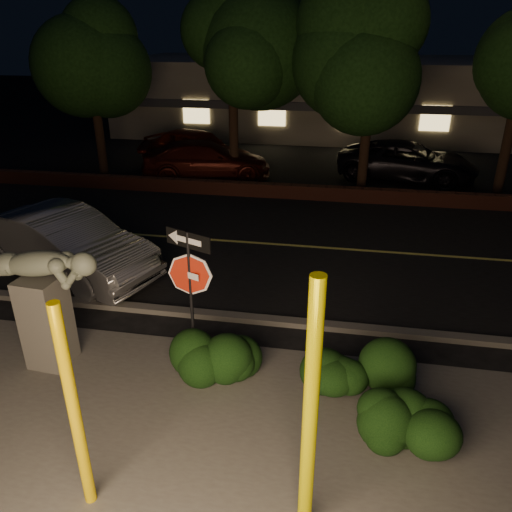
{
  "coord_description": "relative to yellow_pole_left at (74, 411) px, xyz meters",
  "views": [
    {
      "loc": [
        1.77,
        -5.88,
        5.62
      ],
      "look_at": [
        0.24,
        2.72,
        1.6
      ],
      "focal_mm": 35.0,
      "sensor_mm": 36.0,
      "label": 1
    }
  ],
  "objects": [
    {
      "name": "parked_car_red",
      "position": [
        -3.34,
        16.44,
        -0.63
      ],
      "size": [
        5.42,
        3.88,
        1.71
      ],
      "primitive_type": "imported",
      "rotation": [
        0.0,
        0.0,
        1.16
      ],
      "color": "maroon",
      "rests_on": "ground"
    },
    {
      "name": "curb",
      "position": [
        1.15,
        4.65,
        -1.42
      ],
      "size": [
        80.0,
        0.25,
        0.12
      ],
      "primitive_type": "cube",
      "color": "#4C4944",
      "rests_on": "ground"
    },
    {
      "name": "building",
      "position": [
        1.15,
        26.73,
        0.52
      ],
      "size": [
        22.0,
        10.2,
        4.0
      ],
      "color": "#6A6255",
      "rests_on": "ground"
    },
    {
      "name": "parked_car_darkred",
      "position": [
        -2.52,
        15.01,
        -0.74
      ],
      "size": [
        5.48,
        3.27,
        1.49
      ],
      "primitive_type": "imported",
      "rotation": [
        0.0,
        0.0,
        1.82
      ],
      "color": "#3A0D08",
      "rests_on": "ground"
    },
    {
      "name": "signpost",
      "position": [
        0.56,
        2.91,
        0.41
      ],
      "size": [
        0.84,
        0.37,
        2.66
      ],
      "rotation": [
        0.0,
        0.0,
        -0.4
      ],
      "color": "black",
      "rests_on": "ground"
    },
    {
      "name": "yellow_pole_right",
      "position": [
        2.77,
        0.13,
        0.25
      ],
      "size": [
        0.17,
        0.17,
        3.48
      ],
      "primitive_type": "cylinder",
      "color": "#D9D000",
      "rests_on": "ground"
    },
    {
      "name": "sculpture",
      "position": [
        -2.01,
        2.62,
        -0.05
      ],
      "size": [
        2.17,
        0.74,
        2.32
      ],
      "rotation": [
        0.0,
        0.0,
        -0.08
      ],
      "color": "#4C4944",
      "rests_on": "ground"
    },
    {
      "name": "parking_lot",
      "position": [
        1.15,
        18.75,
        -1.48
      ],
      "size": [
        40.0,
        12.0,
        0.01
      ],
      "primitive_type": "cube",
      "color": "black",
      "rests_on": "ground"
    },
    {
      "name": "hedge_far_right",
      "position": [
        4.11,
        1.59,
        -0.99
      ],
      "size": [
        1.57,
        1.15,
        0.99
      ],
      "primitive_type": "ellipsoid",
      "rotation": [
        0.0,
        0.0,
        -0.19
      ],
      "color": "black",
      "rests_on": "ground"
    },
    {
      "name": "hedge_right",
      "position": [
        3.43,
        2.68,
        -0.91
      ],
      "size": [
        1.96,
        1.47,
        1.14
      ],
      "primitive_type": "ellipsoid",
      "rotation": [
        0.0,
        0.0,
        -0.34
      ],
      "color": "black",
      "rests_on": "ground"
    },
    {
      "name": "lane_marking",
      "position": [
        1.15,
        8.75,
        -1.47
      ],
      "size": [
        80.0,
        0.12,
        0.0
      ],
      "primitive_type": "cube",
      "color": "#CCC451",
      "rests_on": "road"
    },
    {
      "name": "hedge_center",
      "position": [
        1.19,
        2.79,
        -0.99
      ],
      "size": [
        1.93,
        0.94,
        0.99
      ],
      "primitive_type": "ellipsoid",
      "rotation": [
        0.0,
        0.0,
        -0.02
      ],
      "color": "black",
      "rests_on": "ground"
    },
    {
      "name": "road",
      "position": [
        1.15,
        8.75,
        -1.48
      ],
      "size": [
        80.0,
        8.0,
        0.01
      ],
      "primitive_type": "cube",
      "color": "black",
      "rests_on": "ground"
    },
    {
      "name": "silver_sedan",
      "position": [
        -3.61,
        5.99,
        -0.67
      ],
      "size": [
        5.25,
        3.35,
        1.63
      ],
      "primitive_type": "imported",
      "rotation": [
        0.0,
        0.0,
        1.21
      ],
      "color": "#A1A1A6",
      "rests_on": "ground"
    },
    {
      "name": "brick_wall",
      "position": [
        1.15,
        13.05,
        -1.23
      ],
      "size": [
        40.0,
        0.35,
        0.5
      ],
      "primitive_type": "cube",
      "color": "#492017",
      "rests_on": "ground"
    },
    {
      "name": "patio",
      "position": [
        1.15,
        0.75,
        -1.47
      ],
      "size": [
        14.0,
        6.0,
        0.02
      ],
      "primitive_type": "cube",
      "color": "#4C4944",
      "rests_on": "ground"
    },
    {
      "name": "tree_far_c",
      "position": [
        3.65,
        14.55,
        4.18
      ],
      "size": [
        4.8,
        4.8,
        7.84
      ],
      "color": "black",
      "rests_on": "ground"
    },
    {
      "name": "yellow_pole_left",
      "position": [
        0.0,
        0.0,
        0.0
      ],
      "size": [
        0.15,
        0.15,
        2.97
      ],
      "primitive_type": "cylinder",
      "color": "yellow",
      "rests_on": "ground"
    },
    {
      "name": "ground",
      "position": [
        1.15,
        11.75,
        -1.48
      ],
      "size": [
        90.0,
        90.0,
        0.0
      ],
      "primitive_type": "plane",
      "color": "black",
      "rests_on": "ground"
    },
    {
      "name": "tree_far_b",
      "position": [
        -1.35,
        14.95,
        4.57
      ],
      "size": [
        5.2,
        5.2,
        8.41
      ],
      "color": "black",
      "rests_on": "ground"
    },
    {
      "name": "tree_far_a",
      "position": [
        -6.85,
        14.75,
        3.86
      ],
      "size": [
        4.6,
        4.6,
        7.43
      ],
      "color": "black",
      "rests_on": "ground"
    },
    {
      "name": "parked_car_dark",
      "position": [
        5.42,
        16.26,
        -0.73
      ],
      "size": [
        5.79,
        3.52,
        1.5
      ],
      "primitive_type": "imported",
      "rotation": [
        0.0,
        0.0,
        1.37
      ],
      "color": "black",
      "rests_on": "ground"
    }
  ]
}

